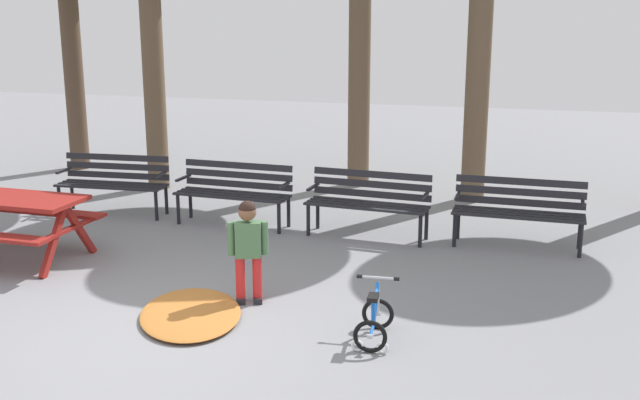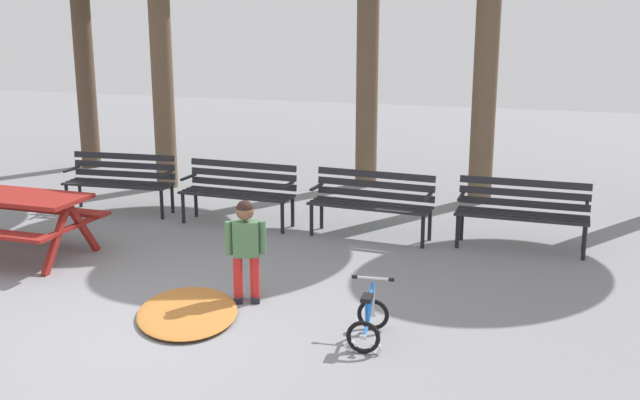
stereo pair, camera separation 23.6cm
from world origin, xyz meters
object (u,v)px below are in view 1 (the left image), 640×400
park_bench_left (235,188)px  picnic_table (9,211)px  park_bench_far_left (114,179)px  park_bench_right (369,198)px  park_bench_far_right (519,207)px  kids_bicycle (374,320)px  child_standing (248,243)px

park_bench_left → picnic_table: bearing=-132.9°
park_bench_far_left → park_bench_right: size_ratio=1.00×
park_bench_far_right → park_bench_right: bearing=-177.9°
park_bench_left → kids_bicycle: 4.22m
park_bench_far_left → park_bench_left: same height
park_bench_right → child_standing: 2.73m
park_bench_far_left → park_bench_right: same height
picnic_table → child_standing: child_standing is taller
park_bench_far_right → child_standing: child_standing is taller
picnic_table → park_bench_left: (2.00, 2.15, -0.08)m
picnic_table → park_bench_right: (3.90, 2.08, -0.08)m
picnic_table → park_bench_left: size_ratio=1.13×
kids_bicycle → park_bench_far_right: bearing=70.7°
park_bench_far_left → kids_bicycle: park_bench_far_left is taller
park_bench_far_right → kids_bicycle: 3.48m
park_bench_far_left → park_bench_right: (3.81, -0.14, 0.00)m
picnic_table → park_bench_far_left: bearing=87.8°
park_bench_right → picnic_table: bearing=-151.9°
park_bench_far_left → kids_bicycle: bearing=-36.3°
picnic_table → park_bench_right: park_bench_right is taller
park_bench_far_left → kids_bicycle: (4.56, -3.35, -0.31)m
park_bench_right → park_bench_left: bearing=178.0°
park_bench_right → park_bench_far_right: 1.90m
kids_bicycle → park_bench_left: bearing=129.0°
kids_bicycle → park_bench_far_left: bearing=143.7°
park_bench_left → park_bench_far_right: 3.80m
picnic_table → park_bench_far_left: size_ratio=1.13×
park_bench_left → park_bench_far_right: same height
park_bench_left → kids_bicycle: bearing=-51.0°
park_bench_right → child_standing: size_ratio=1.53×
park_bench_left → park_bench_right: same height
park_bench_right → park_bench_far_right: bearing=2.1°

